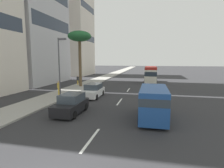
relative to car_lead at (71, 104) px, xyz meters
The scene contains 14 objects.
ground_plane 22.84m from the car_lead, ahead, with size 198.00×198.00×0.00m, color #2D2D30.
sidewalk_right 23.15m from the car_lead, 12.30° to the left, with size 162.00×3.66×0.15m, color #9E9B93.
lane_stripe_near 5.55m from the car_lead, 144.24° to the right, with size 3.20×0.16×0.01m, color silver.
lane_stripe_mid 6.05m from the car_lead, 32.33° to the right, with size 3.20×0.16×0.01m, color silver.
lane_stripe_far 13.33m from the car_lead, 13.96° to the right, with size 3.20×0.16×0.01m, color silver.
car_lead is the anchor object (origin of this frame).
minibus_second 23.59m from the car_lead, 15.73° to the right, with size 6.67×2.34×3.09m.
van_third 6.70m from the car_lead, 90.82° to the right, with size 4.88×2.09×2.41m.
car_fourth 6.85m from the car_lead, ahead, with size 4.40×1.85×1.61m.
pedestrian_near_lamp 16.64m from the car_lead, 20.89° to the left, with size 0.34×0.38×1.63m.
pedestrian_mid_block 7.87m from the car_lead, 35.65° to the left, with size 0.34×0.24×1.76m.
palm_tree 16.64m from the car_lead, 18.98° to the left, with size 3.72×3.72×8.89m.
street_lamp 6.77m from the car_lead, 35.76° to the left, with size 0.24×0.97×6.67m.
office_tower_far 43.68m from the car_lead, 24.83° to the left, with size 11.55×11.45×34.99m.
Camera 1 is at (-4.81, -3.20, 4.47)m, focal length 29.12 mm.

